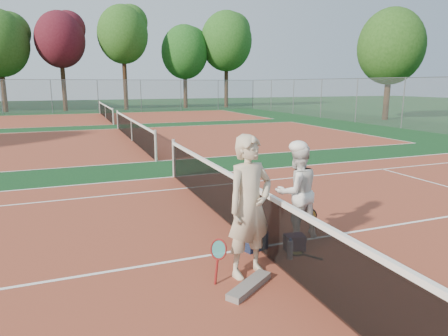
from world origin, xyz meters
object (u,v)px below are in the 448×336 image
Objects in this scene: player_a at (250,207)px; player_b at (297,192)px; sports_bag_navy at (254,241)px; sports_bag_purple at (294,242)px; racket_red at (219,261)px; water_bottle at (290,250)px; racket_black_held at (310,222)px; racket_spare at (295,252)px; net_main at (258,218)px.

player_b is (1.35, 0.97, -0.17)m from player_a.
sports_bag_navy reaches higher than sports_bag_purple.
sports_bag_navy is (0.91, 0.78, -0.14)m from racket_red.
water_bottle is at bearing 52.28° from player_b.
player_a is 1.44m from sports_bag_purple.
sports_bag_purple is at bearing -4.16° from racket_black_held.
racket_red reaches higher than water_bottle.
racket_red is 2.25m from racket_black_held.
net_main is at bearing 14.58° from racket_spare.
water_bottle is at bearing 0.13° from racket_black_held.
sports_bag_navy is 0.64m from water_bottle.
sports_bag_purple is (0.06, 0.12, 0.11)m from racket_spare.
water_bottle is (0.79, 0.21, -0.85)m from player_a.
player_a is at bearing -11.13° from racket_black_held.
racket_red reaches higher than racket_black_held.
water_bottle is (-0.19, -0.16, 0.14)m from racket_spare.
sports_bag_purple is at bearing -61.83° from racket_spare.
player_b reaches higher than racket_spare.
racket_red is 1.20m from sports_bag_navy.
racket_spare is at bearing 41.07° from water_bottle.
net_main is 36.60× the size of water_bottle.
player_a is at bearing 34.08° from player_b.
net_main is 6.64× the size of player_b.
racket_red is 1.07× the size of racket_black_held.
player_b is at bearing 13.95° from sports_bag_navy.
player_b is 1.16m from water_bottle.
sports_bag_navy and water_bottle have the same top height.
water_bottle is at bearing -131.63° from sports_bag_purple.
net_main is 0.79m from racket_spare.
player_a is (-0.51, -0.78, 0.49)m from net_main.
player_a reaches higher than racket_spare.
sports_bag_navy is (-0.54, 0.37, 0.14)m from racket_spare.
player_a is 6.66× the size of water_bottle.
racket_black_held is 1.72× the size of sports_bag_purple.
racket_red is 1.29m from water_bottle.
player_a is 3.33× the size of racket_spare.
sports_bag_purple is (0.53, -0.29, -0.38)m from net_main.
water_bottle is (1.26, 0.24, -0.14)m from racket_red.
player_b is 3.01× the size of racket_black_held.
racket_red is 1.96× the size of water_bottle.
net_main reaches higher than sports_bag_purple.
racket_red is at bearing -169.20° from water_bottle.
racket_red is at bearing 168.77° from player_a.
net_main is 1.06m from player_a.
water_bottle reaches higher than racket_spare.
net_main reaches higher than racket_black_held.
water_bottle is (0.35, -0.54, -0.00)m from sports_bag_navy.
sports_bag_purple reaches higher than racket_spare.
sports_bag_purple is (1.51, 0.52, -0.16)m from racket_red.
sports_bag_navy reaches higher than racket_spare.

